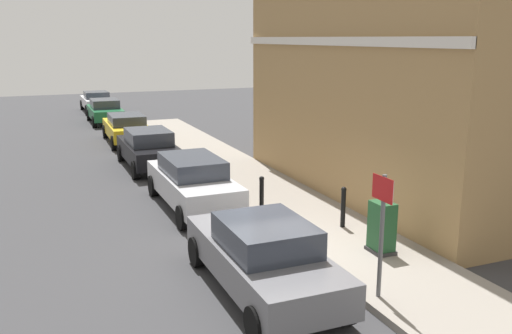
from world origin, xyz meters
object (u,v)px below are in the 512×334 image
car_grey (263,256)px  car_silver (193,181)px  car_green (105,111)px  car_yellow (126,128)px  car_black (149,148)px  bollard_near_cabinet (343,206)px  street_sign (382,218)px  car_white (97,101)px  bollard_far_kerb (262,194)px  utility_cabinet (382,229)px

car_grey → car_silver: (0.28, 5.73, 0.03)m
car_green → car_yellow: bearing=-178.9°
car_black → car_green: (-0.00, 12.07, -0.04)m
car_green → bollard_near_cabinet: (3.03, -20.95, -0.01)m
street_sign → car_white: bearing=92.8°
bollard_far_kerb → car_silver: bearing=130.5°
car_black → bollard_near_cabinet: 9.39m
car_white → street_sign: bearing=-177.5°
car_silver → bollard_far_kerb: car_silver is taller
car_black → street_sign: bearing=-172.6°
car_yellow → car_green: size_ratio=1.08×
car_grey → car_silver: car_silver is taller
utility_cabinet → bollard_near_cabinet: utility_cabinet is taller
car_silver → bollard_far_kerb: bearing=-139.9°
car_grey → car_yellow: 16.63m
car_silver → bollard_near_cabinet: (2.89, -3.43, -0.08)m
car_grey → bollard_near_cabinet: (3.17, 2.30, -0.05)m
car_yellow → utility_cabinet: (2.83, -16.10, -0.04)m
car_grey → street_sign: size_ratio=1.93×
bollard_near_cabinet → car_black: bearing=108.8°
utility_cabinet → bollard_far_kerb: (-1.36, 3.53, 0.02)m
car_grey → car_yellow: (0.24, 16.63, -0.03)m
car_black → car_yellow: 5.44m
car_black → utility_cabinet: (2.92, -10.65, -0.07)m
car_black → car_white: size_ratio=1.02×
car_green → bollard_near_cabinet: 21.17m
car_yellow → car_green: 6.63m
car_green → utility_cabinet: 22.91m
car_black → utility_cabinet: 11.05m
car_grey → utility_cabinet: (3.07, 0.54, -0.07)m
car_black → car_white: 17.39m
bollard_near_cabinet → car_green: bearing=98.2°
car_green → car_black: bearing=-179.7°
car_green → bollard_far_kerb: (1.56, -19.20, -0.01)m
car_yellow → car_green: car_green is taller
bollard_far_kerb → utility_cabinet: bearing=-68.9°
car_silver → car_yellow: car_silver is taller
street_sign → car_green: bearing=93.8°
car_green → bollard_far_kerb: 19.26m
car_green → utility_cabinet: bearing=-172.3°
car_yellow → car_white: bearing=0.9°
car_grey → utility_cabinet: car_grey is taller
car_silver → bollard_far_kerb: 2.20m
car_green → car_white: (0.15, 5.33, -0.02)m
car_silver → car_black: bearing=1.0°
car_grey → street_sign: street_sign is taller
bollard_far_kerb → street_sign: size_ratio=0.45×
car_black → street_sign: (1.63, -12.42, 0.91)m
car_yellow → street_sign: (1.53, -17.87, 0.94)m
car_silver → car_yellow: 10.90m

